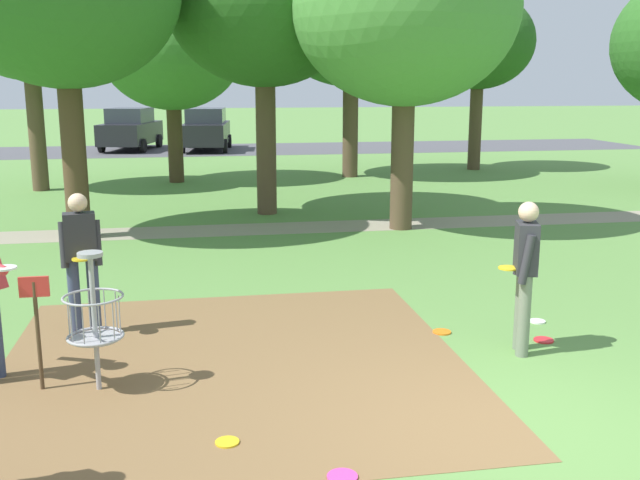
% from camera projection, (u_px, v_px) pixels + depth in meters
% --- Properties ---
extents(ground_plane, '(160.00, 160.00, 0.00)m').
position_uv_depth(ground_plane, '(527.00, 433.00, 6.31)').
color(ground_plane, '#5B8942').
extents(dirt_tee_pad, '(4.92, 5.07, 0.01)m').
position_uv_depth(dirt_tee_pad, '(234.00, 364.00, 7.85)').
color(dirt_tee_pad, brown).
rests_on(dirt_tee_pad, ground).
extents(disc_golf_basket, '(0.98, 0.58, 1.39)m').
position_uv_depth(disc_golf_basket, '(88.00, 316.00, 7.05)').
color(disc_golf_basket, '#9E9EA3').
rests_on(disc_golf_basket, ground).
extents(player_foreground_watching, '(0.44, 0.50, 1.71)m').
position_uv_depth(player_foreground_watching, '(525.00, 269.00, 7.99)').
color(player_foreground_watching, slate).
rests_on(player_foreground_watching, ground).
extents(player_waiting_left, '(0.49, 0.42, 1.71)m').
position_uv_depth(player_waiting_left, '(81.00, 256.00, 8.58)').
color(player_waiting_left, '#384260').
rests_on(player_waiting_left, ground).
extents(frisbee_near_basket, '(0.20, 0.20, 0.02)m').
position_uv_depth(frisbee_near_basket, '(227.00, 442.00, 6.13)').
color(frisbee_near_basket, gold).
rests_on(frisbee_near_basket, ground).
extents(frisbee_far_left, '(0.24, 0.24, 0.02)m').
position_uv_depth(frisbee_far_left, '(342.00, 477.00, 5.59)').
color(frisbee_far_left, '#E53D99').
rests_on(frisbee_far_left, ground).
extents(frisbee_far_right, '(0.23, 0.23, 0.02)m').
position_uv_depth(frisbee_far_right, '(544.00, 340.00, 8.55)').
color(frisbee_far_right, red).
rests_on(frisbee_far_right, ground).
extents(frisbee_scattered_a, '(0.20, 0.20, 0.02)m').
position_uv_depth(frisbee_scattered_a, '(537.00, 321.00, 9.22)').
color(frisbee_scattered_a, white).
rests_on(frisbee_scattered_a, ground).
extents(frisbee_scattered_b, '(0.22, 0.22, 0.02)m').
position_uv_depth(frisbee_scattered_b, '(442.00, 332.00, 8.83)').
color(frisbee_scattered_b, orange).
rests_on(frisbee_scattered_b, ground).
extents(tree_near_left, '(4.26, 4.26, 6.46)m').
position_uv_depth(tree_near_left, '(264.00, 4.00, 15.84)').
color(tree_near_left, brown).
rests_on(tree_near_left, ground).
extents(tree_near_right, '(4.08, 4.08, 6.45)m').
position_uv_depth(tree_near_right, '(27.00, 16.00, 19.39)').
color(tree_near_right, brown).
rests_on(tree_near_right, ground).
extents(tree_mid_left, '(3.69, 3.69, 5.84)m').
position_uv_depth(tree_mid_left, '(479.00, 43.00, 24.34)').
color(tree_mid_left, brown).
rests_on(tree_mid_left, ground).
extents(tree_mid_right, '(4.44, 4.44, 6.25)m').
position_uv_depth(tree_mid_right, '(406.00, 9.00, 14.18)').
color(tree_mid_right, brown).
rests_on(tree_mid_right, ground).
extents(tree_far_left, '(4.17, 4.17, 5.68)m').
position_uv_depth(tree_far_left, '(171.00, 49.00, 21.25)').
color(tree_far_left, '#4C3823').
rests_on(tree_far_left, ground).
extents(tree_far_center, '(5.11, 5.11, 7.15)m').
position_uv_depth(tree_far_center, '(351.00, 15.00, 22.27)').
color(tree_far_center, brown).
rests_on(tree_far_center, ground).
extents(parking_lot_strip, '(36.00, 6.00, 0.01)m').
position_uv_depth(parking_lot_strip, '(254.00, 149.00, 32.80)').
color(parking_lot_strip, '#4C4C51').
rests_on(parking_lot_strip, ground).
extents(parked_car_leftmost, '(2.67, 4.49, 1.84)m').
position_uv_depth(parked_car_leftmost, '(131.00, 129.00, 32.22)').
color(parked_car_leftmost, black).
rests_on(parked_car_leftmost, ground).
extents(parked_car_center_left, '(2.34, 4.38, 1.84)m').
position_uv_depth(parked_car_center_left, '(206.00, 129.00, 32.02)').
color(parked_car_center_left, black).
rests_on(parked_car_center_left, ground).
extents(gravel_path, '(40.00, 1.22, 0.00)m').
position_uv_depth(gravel_path, '(329.00, 227.00, 15.28)').
color(gravel_path, gray).
rests_on(gravel_path, ground).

